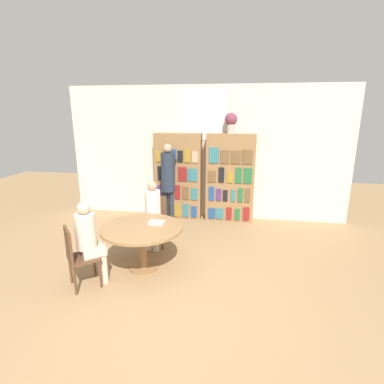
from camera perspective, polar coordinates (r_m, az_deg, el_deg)
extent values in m
plane|color=#9E7A51|center=(3.92, -5.30, -23.39)|extent=(16.00, 16.00, 0.00)
cube|color=beige|center=(6.92, 2.52, 7.36)|extent=(6.40, 0.06, 3.00)
cube|color=white|center=(6.82, 2.57, 14.42)|extent=(0.90, 0.01, 1.10)
cube|color=olive|center=(6.92, -2.60, 3.02)|extent=(1.06, 0.32, 1.97)
cube|color=#2D707A|center=(7.05, -5.87, -3.33)|extent=(0.11, 0.02, 0.30)
cube|color=brown|center=(7.01, -4.33, -3.45)|extent=(0.12, 0.02, 0.29)
cube|color=olive|center=(6.97, -2.83, -3.52)|extent=(0.14, 0.02, 0.30)
cube|color=#2D707A|center=(6.92, -1.21, -3.54)|extent=(0.13, 0.02, 0.31)
cube|color=navy|center=(6.90, 0.36, -3.82)|extent=(0.13, 0.02, 0.27)
cube|color=#4C2D6B|center=(6.93, -6.02, 0.05)|extent=(0.17, 0.02, 0.31)
cube|color=#4C2D6B|center=(6.88, -4.39, 0.06)|extent=(0.13, 0.02, 0.33)
cube|color=maroon|center=(6.84, -2.82, -0.02)|extent=(0.13, 0.02, 0.32)
cube|color=brown|center=(6.80, -1.24, -0.21)|extent=(0.14, 0.02, 0.29)
cube|color=#2D707A|center=(6.77, 0.41, -0.41)|extent=(0.15, 0.02, 0.26)
cube|color=black|center=(6.82, -5.87, 3.58)|extent=(0.17, 0.02, 0.32)
cube|color=navy|center=(6.77, -3.98, 3.29)|extent=(0.14, 0.02, 0.27)
cube|color=maroon|center=(6.71, -1.83, 3.43)|extent=(0.19, 0.02, 0.32)
cube|color=#2D707A|center=(6.67, 0.09, 3.25)|extent=(0.22, 0.02, 0.29)
cube|color=olive|center=(6.77, -6.34, 6.80)|extent=(0.13, 0.02, 0.24)
cube|color=brown|center=(6.72, -4.94, 6.88)|extent=(0.11, 0.02, 0.27)
cube|color=navy|center=(6.68, -3.66, 6.92)|extent=(0.14, 0.02, 0.28)
cube|color=black|center=(6.65, -2.26, 6.79)|extent=(0.11, 0.02, 0.26)
cube|color=olive|center=(6.62, -0.89, 6.91)|extent=(0.14, 0.02, 0.29)
cube|color=tan|center=(6.59, 0.55, 6.69)|extent=(0.13, 0.02, 0.25)
cube|color=olive|center=(6.78, 7.26, 2.64)|extent=(1.06, 0.32, 1.97)
cube|color=navy|center=(6.85, 3.76, -4.06)|extent=(0.15, 0.02, 0.25)
cube|color=#2D707A|center=(6.84, 5.28, -4.12)|extent=(0.16, 0.02, 0.25)
cube|color=maroon|center=(6.82, 7.05, -4.08)|extent=(0.12, 0.02, 0.28)
cube|color=#236638|center=(6.82, 8.62, -4.24)|extent=(0.11, 0.02, 0.26)
cube|color=maroon|center=(6.82, 10.29, -4.12)|extent=(0.14, 0.02, 0.31)
cube|color=navy|center=(6.72, 3.73, -0.32)|extent=(0.12, 0.02, 0.32)
cube|color=#4C2D6B|center=(6.71, 5.09, -0.57)|extent=(0.11, 0.02, 0.28)
cube|color=black|center=(6.70, 6.35, -0.71)|extent=(0.10, 0.02, 0.25)
cube|color=#2D707A|center=(6.70, 7.83, -0.73)|extent=(0.09, 0.02, 0.27)
cube|color=#236638|center=(6.69, 9.20, -0.60)|extent=(0.11, 0.02, 0.31)
cube|color=brown|center=(6.69, 10.54, -0.65)|extent=(0.11, 0.02, 0.31)
cube|color=brown|center=(6.62, 3.83, 2.95)|extent=(0.17, 0.02, 0.25)
cube|color=black|center=(6.60, 5.62, 3.24)|extent=(0.12, 0.02, 0.34)
cube|color=olive|center=(6.60, 7.25, 2.78)|extent=(0.12, 0.02, 0.24)
cube|color=#236638|center=(6.58, 8.87, 3.12)|extent=(0.13, 0.02, 0.34)
cube|color=#236638|center=(6.59, 10.61, 3.03)|extent=(0.17, 0.02, 0.34)
cube|color=#2D707A|center=(6.54, 4.19, 6.97)|extent=(0.20, 0.02, 0.34)
cube|color=brown|center=(6.52, 6.27, 6.66)|extent=(0.19, 0.02, 0.28)
cube|color=brown|center=(6.51, 8.37, 6.56)|extent=(0.20, 0.02, 0.28)
cube|color=brown|center=(6.51, 10.52, 6.57)|extent=(0.22, 0.02, 0.30)
cylinder|color=#B7AD9E|center=(6.63, 7.38, 11.82)|extent=(0.17, 0.17, 0.20)
sphere|color=brown|center=(6.62, 7.44, 13.59)|extent=(0.27, 0.27, 0.27)
cylinder|color=olive|center=(5.00, -9.16, -14.08)|extent=(0.44, 0.44, 0.03)
cylinder|color=olive|center=(4.84, -9.33, -10.58)|extent=(0.12, 0.12, 0.65)
cylinder|color=olive|center=(4.70, -9.51, -6.80)|extent=(1.26, 1.26, 0.04)
cube|color=brown|center=(4.59, -19.91, -11.69)|extent=(0.56, 0.56, 0.04)
cube|color=brown|center=(4.47, -22.48, -9.26)|extent=(0.29, 0.33, 0.45)
cylinder|color=brown|center=(4.87, -18.09, -12.92)|extent=(0.04, 0.04, 0.42)
cylinder|color=brown|center=(4.58, -17.05, -14.75)|extent=(0.04, 0.04, 0.42)
cylinder|color=brown|center=(4.83, -22.12, -13.61)|extent=(0.04, 0.04, 0.42)
cylinder|color=brown|center=(4.53, -21.36, -15.52)|extent=(0.04, 0.04, 0.42)
cube|color=brown|center=(5.60, -7.20, -5.91)|extent=(0.43, 0.43, 0.04)
cube|color=brown|center=(5.69, -6.91, -2.96)|extent=(0.40, 0.07, 0.45)
cylinder|color=brown|center=(5.51, -5.73, -8.83)|extent=(0.04, 0.04, 0.42)
cylinder|color=brown|center=(5.57, -9.21, -8.64)|extent=(0.04, 0.04, 0.42)
cylinder|color=brown|center=(5.81, -5.12, -7.47)|extent=(0.04, 0.04, 0.42)
cylinder|color=brown|center=(5.88, -8.42, -7.32)|extent=(0.04, 0.04, 0.42)
cube|color=silver|center=(5.45, -7.52, -5.65)|extent=(0.30, 0.34, 0.12)
cylinder|color=silver|center=(5.42, -7.46, -2.29)|extent=(0.28, 0.28, 0.50)
sphere|color=tan|center=(5.33, -7.58, 1.14)|extent=(0.17, 0.17, 0.17)
cylinder|color=silver|center=(5.44, -6.88, -8.93)|extent=(0.10, 0.10, 0.46)
cylinder|color=silver|center=(5.47, -8.45, -8.85)|extent=(0.10, 0.10, 0.46)
cube|color=beige|center=(4.58, -18.27, -10.50)|extent=(0.42, 0.42, 0.12)
cylinder|color=beige|center=(4.45, -19.61, -7.06)|extent=(0.28, 0.28, 0.50)
sphere|color=#DBB293|center=(4.34, -20.00, -2.90)|extent=(0.18, 0.18, 0.18)
cylinder|color=beige|center=(4.80, -16.87, -13.01)|extent=(0.10, 0.10, 0.46)
cylinder|color=beige|center=(4.67, -16.37, -13.82)|extent=(0.10, 0.10, 0.46)
cylinder|color=#232D3D|center=(6.64, -5.01, -2.94)|extent=(0.10, 0.10, 0.76)
cylinder|color=#232D3D|center=(6.61, -3.88, -3.00)|extent=(0.10, 0.10, 0.76)
cylinder|color=#232D3D|center=(6.42, -4.59, 3.79)|extent=(0.30, 0.30, 0.83)
sphere|color=tan|center=(6.34, -4.69, 8.29)|extent=(0.19, 0.19, 0.19)
cylinder|color=#232D3D|center=(6.62, -3.31, 5.98)|extent=(0.07, 0.30, 0.07)
cube|color=silver|center=(4.80, -6.77, -5.79)|extent=(0.24, 0.18, 0.03)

